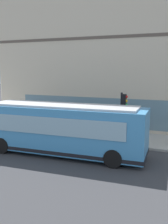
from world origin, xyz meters
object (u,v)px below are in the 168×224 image
at_px(fire_hydrant, 139,131).
at_px(newspaper_vending_box, 89,127).
at_px(pedestrian_by_light_pole, 39,116).
at_px(traffic_light_near_corner, 123,108).
at_px(city_bus_nearside, 63,129).
at_px(pedestrian_walking_along_curb, 55,117).

distance_m(fire_hydrant, newspaper_vending_box, 3.90).
distance_m(pedestrian_by_light_pole, newspaper_vending_box, 4.60).
height_order(fire_hydrant, pedestrian_by_light_pole, pedestrian_by_light_pole).
bearing_deg(pedestrian_by_light_pole, traffic_light_near_corner, -102.99).
bearing_deg(newspaper_vending_box, fire_hydrant, -80.33).
xyz_separation_m(fire_hydrant, pedestrian_by_light_pole, (-0.67, 8.41, 0.63)).
bearing_deg(traffic_light_near_corner, fire_hydrant, -15.48).
xyz_separation_m(city_bus_nearside, fire_hydrant, (5.71, -3.62, -1.04)).
relative_size(city_bus_nearside, fire_hydrant, 13.69).
relative_size(pedestrian_walking_along_curb, newspaper_vending_box, 1.97).
distance_m(traffic_light_near_corner, fire_hydrant, 3.26).
distance_m(pedestrian_walking_along_curb, newspaper_vending_box, 3.01).
xyz_separation_m(traffic_light_near_corner, pedestrian_by_light_pole, (1.78, 7.74, -1.42)).
height_order(city_bus_nearside, pedestrian_by_light_pole, city_bus_nearside).
relative_size(fire_hydrant, pedestrian_walking_along_curb, 0.42).
bearing_deg(pedestrian_by_light_pole, fire_hydrant, -85.46).
bearing_deg(pedestrian_by_light_pole, pedestrian_walking_along_curb, -91.58).
bearing_deg(pedestrian_walking_along_curb, fire_hydrant, -84.02).
bearing_deg(pedestrian_by_light_pole, city_bus_nearside, -136.46).
height_order(fire_hydrant, pedestrian_walking_along_curb, pedestrian_walking_along_curb).
height_order(pedestrian_by_light_pole, pedestrian_walking_along_curb, pedestrian_walking_along_curb).
bearing_deg(pedestrian_walking_along_curb, newspaper_vending_box, -88.90).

